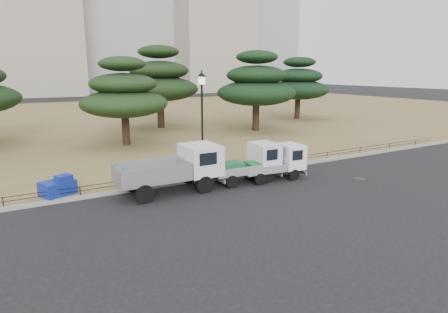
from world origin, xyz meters
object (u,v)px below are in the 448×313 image
truck_kei_rear (276,162)px  truck_large (175,167)px  street_lamp (202,107)px  truck_kei_front (250,163)px  tarp_pile (58,187)px

truck_kei_rear → truck_large: bearing=179.2°
truck_large → street_lamp: size_ratio=0.91×
truck_kei_front → truck_kei_rear: size_ratio=1.04×
truck_kei_rear → street_lamp: size_ratio=0.66×
tarp_pile → street_lamp: bearing=-3.1°
truck_kei_front → tarp_pile: size_ratio=2.23×
truck_kei_front → street_lamp: (-1.96, 1.53, 2.84)m
tarp_pile → truck_kei_front: bearing=-12.0°
truck_large → truck_kei_front: bearing=-3.2°
truck_kei_rear → tarp_pile: 10.70m
truck_large → truck_kei_rear: bearing=-6.3°
truck_large → tarp_pile: size_ratio=2.96×
truck_kei_front → street_lamp: size_ratio=0.68×
street_lamp → truck_kei_rear: bearing=-29.2°
street_lamp → tarp_pile: (-7.05, 0.38, -3.29)m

